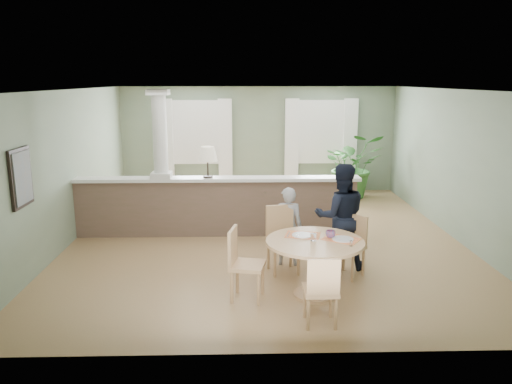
{
  "coord_description": "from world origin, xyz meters",
  "views": [
    {
      "loc": [
        -0.41,
        -8.83,
        2.87
      ],
      "look_at": [
        -0.2,
        -1.0,
        1.1
      ],
      "focal_mm": 35.0,
      "sensor_mm": 36.0,
      "label": 1
    }
  ],
  "objects_px": {
    "sofa": "(264,199)",
    "chair_far_boy": "(282,236)",
    "chair_near": "(322,288)",
    "houseplant": "(353,166)",
    "child_person": "(288,226)",
    "man_person": "(341,216)",
    "dining_table": "(315,252)",
    "chair_side": "(242,261)",
    "chair_far_man": "(351,243)"
  },
  "relations": [
    {
      "from": "chair_far_boy",
      "to": "chair_far_man",
      "type": "xyz_separation_m",
      "value": [
        1.02,
        -0.21,
        -0.05
      ]
    },
    {
      "from": "sofa",
      "to": "houseplant",
      "type": "relative_size",
      "value": 1.71
    },
    {
      "from": "dining_table",
      "to": "child_person",
      "type": "relative_size",
      "value": 1.04
    },
    {
      "from": "chair_side",
      "to": "man_person",
      "type": "relative_size",
      "value": 0.59
    },
    {
      "from": "dining_table",
      "to": "chair_far_boy",
      "type": "xyz_separation_m",
      "value": [
        -0.37,
        0.95,
        -0.08
      ]
    },
    {
      "from": "houseplant",
      "to": "chair_side",
      "type": "xyz_separation_m",
      "value": [
        -2.74,
        -5.8,
        -0.27
      ]
    },
    {
      "from": "houseplant",
      "to": "dining_table",
      "type": "relative_size",
      "value": 1.23
    },
    {
      "from": "man_person",
      "to": "sofa",
      "type": "bearing_deg",
      "value": -69.75
    },
    {
      "from": "dining_table",
      "to": "houseplant",
      "type": "bearing_deg",
      "value": 72.94
    },
    {
      "from": "sofa",
      "to": "houseplant",
      "type": "height_order",
      "value": "houseplant"
    },
    {
      "from": "sofa",
      "to": "chair_near",
      "type": "height_order",
      "value": "chair_near"
    },
    {
      "from": "chair_side",
      "to": "chair_near",
      "type": "bearing_deg",
      "value": -119.74
    },
    {
      "from": "houseplant",
      "to": "chair_far_man",
      "type": "distance_m",
      "value": 5.13
    },
    {
      "from": "dining_table",
      "to": "chair_side",
      "type": "relative_size",
      "value": 1.35
    },
    {
      "from": "chair_far_boy",
      "to": "man_person",
      "type": "distance_m",
      "value": 0.95
    },
    {
      "from": "sofa",
      "to": "houseplant",
      "type": "distance_m",
      "value": 2.93
    },
    {
      "from": "houseplant",
      "to": "chair_far_boy",
      "type": "bearing_deg",
      "value": -114.01
    },
    {
      "from": "sofa",
      "to": "dining_table",
      "type": "distance_m",
      "value": 3.98
    },
    {
      "from": "child_person",
      "to": "man_person",
      "type": "xyz_separation_m",
      "value": [
        0.8,
        -0.14,
        0.19
      ]
    },
    {
      "from": "dining_table",
      "to": "chair_far_boy",
      "type": "height_order",
      "value": "chair_far_boy"
    },
    {
      "from": "dining_table",
      "to": "chair_far_boy",
      "type": "bearing_deg",
      "value": 111.34
    },
    {
      "from": "houseplant",
      "to": "chair_far_man",
      "type": "bearing_deg",
      "value": -102.58
    },
    {
      "from": "chair_side",
      "to": "man_person",
      "type": "distance_m",
      "value": 1.89
    },
    {
      "from": "chair_far_boy",
      "to": "child_person",
      "type": "relative_size",
      "value": 0.8
    },
    {
      "from": "houseplant",
      "to": "chair_far_boy",
      "type": "height_order",
      "value": "houseplant"
    },
    {
      "from": "chair_far_man",
      "to": "chair_side",
      "type": "relative_size",
      "value": 0.94
    },
    {
      "from": "chair_far_boy",
      "to": "child_person",
      "type": "height_order",
      "value": "child_person"
    },
    {
      "from": "chair_near",
      "to": "child_person",
      "type": "distance_m",
      "value": 2.07
    },
    {
      "from": "chair_far_man",
      "to": "chair_side",
      "type": "distance_m",
      "value": 1.81
    },
    {
      "from": "chair_near",
      "to": "child_person",
      "type": "height_order",
      "value": "child_person"
    },
    {
      "from": "sofa",
      "to": "chair_far_boy",
      "type": "bearing_deg",
      "value": -96.34
    },
    {
      "from": "chair_far_boy",
      "to": "chair_near",
      "type": "distance_m",
      "value": 1.85
    },
    {
      "from": "sofa",
      "to": "chair_far_boy",
      "type": "height_order",
      "value": "chair_far_boy"
    },
    {
      "from": "dining_table",
      "to": "chair_side",
      "type": "distance_m",
      "value": 0.99
    },
    {
      "from": "houseplant",
      "to": "man_person",
      "type": "height_order",
      "value": "man_person"
    },
    {
      "from": "chair_near",
      "to": "chair_far_man",
      "type": "bearing_deg",
      "value": -113.65
    },
    {
      "from": "dining_table",
      "to": "chair_near",
      "type": "height_order",
      "value": "dining_table"
    },
    {
      "from": "chair_side",
      "to": "child_person",
      "type": "height_order",
      "value": "child_person"
    },
    {
      "from": "houseplant",
      "to": "chair_far_boy",
      "type": "relative_size",
      "value": 1.6
    },
    {
      "from": "child_person",
      "to": "dining_table",
      "type": "bearing_deg",
      "value": 106.88
    },
    {
      "from": "dining_table",
      "to": "chair_side",
      "type": "height_order",
      "value": "chair_side"
    },
    {
      "from": "sofa",
      "to": "chair_far_man",
      "type": "xyz_separation_m",
      "value": [
        1.16,
        -3.19,
        0.1
      ]
    },
    {
      "from": "houseplant",
      "to": "chair_side",
      "type": "bearing_deg",
      "value": -115.33
    },
    {
      "from": "houseplant",
      "to": "man_person",
      "type": "xyz_separation_m",
      "value": [
        -1.23,
        -4.71,
        0.02
      ]
    },
    {
      "from": "dining_table",
      "to": "chair_near",
      "type": "relative_size",
      "value": 1.47
    },
    {
      "from": "sofa",
      "to": "chair_far_man",
      "type": "distance_m",
      "value": 3.4
    },
    {
      "from": "child_person",
      "to": "man_person",
      "type": "bearing_deg",
      "value": 174.41
    },
    {
      "from": "sofa",
      "to": "chair_side",
      "type": "distance_m",
      "value": 4.02
    },
    {
      "from": "dining_table",
      "to": "sofa",
      "type": "bearing_deg",
      "value": 97.38
    },
    {
      "from": "chair_near",
      "to": "sofa",
      "type": "bearing_deg",
      "value": -84.85
    }
  ]
}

